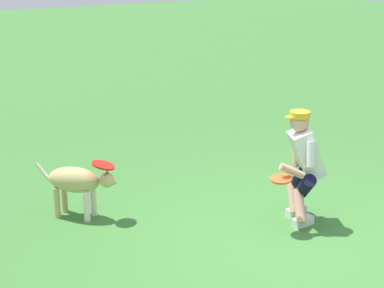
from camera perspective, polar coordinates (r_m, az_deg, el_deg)
ground_plane at (r=6.59m, az=9.54°, el=-9.21°), size 60.00×60.00×0.00m
person at (r=6.89m, az=10.36°, el=-1.77°), size 0.71×0.63×1.29m
dog at (r=7.09m, az=-10.68°, el=-3.53°), size 0.68×0.88×0.62m
frisbee_flying at (r=6.92m, az=-8.32°, el=-1.97°), size 0.34×0.34×0.12m
frisbee_held at (r=6.62m, az=8.36°, el=-3.26°), size 0.26×0.26×0.06m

